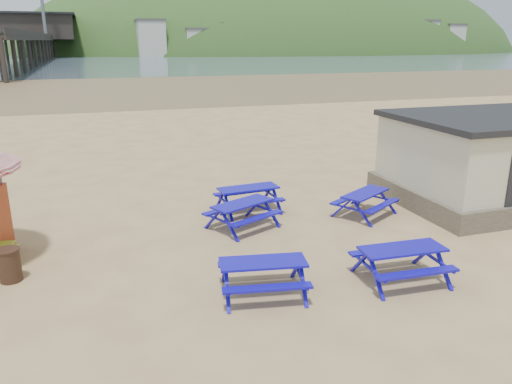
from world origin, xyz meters
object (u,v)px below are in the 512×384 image
object	(u,v)px
picnic_table_blue_b	(248,199)
litter_bin	(9,265)
picnic_table_blue_a	(243,215)
amenity_block	(498,158)

from	to	relation	value
picnic_table_blue_b	litter_bin	bearing A→B (deg)	-160.56
picnic_table_blue_a	litter_bin	size ratio (longest dim) A/B	2.99
picnic_table_blue_a	picnic_table_blue_b	bearing A→B (deg)	40.95
picnic_table_blue_a	litter_bin	world-z (taller)	picnic_table_blue_a
picnic_table_blue_a	picnic_table_blue_b	size ratio (longest dim) A/B	1.15
picnic_table_blue_a	amenity_block	size ratio (longest dim) A/B	0.34
litter_bin	amenity_block	xyz separation A→B (m)	(16.09, 1.61, 1.14)
litter_bin	amenity_block	size ratio (longest dim) A/B	0.11
picnic_table_blue_a	amenity_block	distance (m)	9.72
amenity_block	litter_bin	bearing A→B (deg)	-174.27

